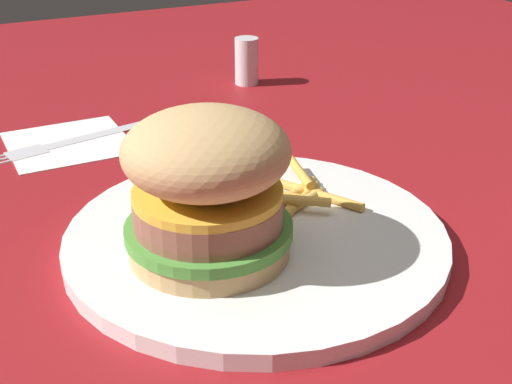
{
  "coord_description": "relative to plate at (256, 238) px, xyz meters",
  "views": [
    {
      "loc": [
        -0.2,
        -0.39,
        0.25
      ],
      "look_at": [
        -0.01,
        -0.01,
        0.04
      ],
      "focal_mm": 48.56,
      "sensor_mm": 36.0,
      "label": 1
    }
  ],
  "objects": [
    {
      "name": "ground_plane",
      "position": [
        0.01,
        0.01,
        -0.01
      ],
      "size": [
        1.6,
        1.6,
        0.0
      ],
      "primitive_type": "plane",
      "color": "maroon"
    },
    {
      "name": "sandwich",
      "position": [
        -0.04,
        -0.01,
        0.06
      ],
      "size": [
        0.11,
        0.11,
        0.1
      ],
      "color": "tan",
      "rests_on": "plate"
    },
    {
      "name": "napkin",
      "position": [
        -0.08,
        0.25,
        -0.01
      ],
      "size": [
        0.11,
        0.11,
        0.0
      ],
      "primitive_type": "cube",
      "rotation": [
        0.0,
        0.0,
        0.01
      ],
      "color": "white",
      "rests_on": "ground_plane"
    },
    {
      "name": "salt_shaker",
      "position": [
        0.16,
        0.35,
        0.02
      ],
      "size": [
        0.03,
        0.03,
        0.06
      ],
      "primitive_type": "cylinder",
      "color": "white",
      "rests_on": "ground_plane"
    },
    {
      "name": "fork",
      "position": [
        -0.08,
        0.25,
        -0.0
      ],
      "size": [
        0.17,
        0.05,
        0.0
      ],
      "color": "silver",
      "rests_on": "napkin"
    },
    {
      "name": "plate",
      "position": [
        0.0,
        0.0,
        0.0
      ],
      "size": [
        0.27,
        0.27,
        0.01
      ],
      "primitive_type": "cylinder",
      "color": "white",
      "rests_on": "ground_plane"
    },
    {
      "name": "fries_pile",
      "position": [
        0.04,
        0.03,
        0.01
      ],
      "size": [
        0.1,
        0.1,
        0.01
      ],
      "color": "#E5B251",
      "rests_on": "plate"
    }
  ]
}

